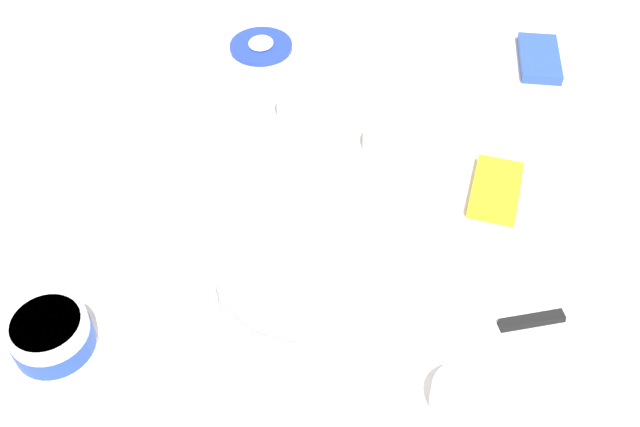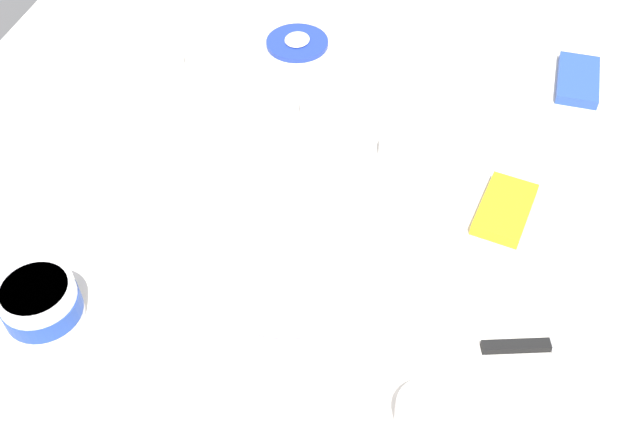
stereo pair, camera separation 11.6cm
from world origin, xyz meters
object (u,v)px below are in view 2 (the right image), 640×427
at_px(frosting_tub, 40,303).
at_px(candy_box_upper, 505,209).
at_px(spreading_knife, 550,345).
at_px(frosted_cake, 291,279).
at_px(candy_box_lower, 578,80).
at_px(frosting_tub_lid, 297,42).
at_px(sprinkle_bowl_rainbow, 320,104).
at_px(sprinkle_bowl_blue, 160,60).
at_px(sprinkle_bowl_yellow, 405,147).
at_px(sprinkle_bowl_orange, 428,414).

relative_size(frosting_tub, candy_box_upper, 0.82).
bearing_deg(candy_box_upper, spreading_knife, 29.47).
relative_size(frosted_cake, candy_box_lower, 1.95).
relative_size(frosting_tub, candy_box_lower, 0.75).
height_order(frosting_tub_lid, sprinkle_bowl_rainbow, sprinkle_bowl_rainbow).
bearing_deg(frosting_tub_lid, frosting_tub, -13.36).
xyz_separation_m(sprinkle_bowl_blue, candy_box_lower, (-0.14, 0.80, -0.01)).
relative_size(sprinkle_bowl_blue, candy_box_lower, 0.65).
bearing_deg(spreading_knife, sprinkle_bowl_blue, -121.62).
bearing_deg(sprinkle_bowl_yellow, candy_box_upper, 61.18).
height_order(spreading_knife, sprinkle_bowl_yellow, sprinkle_bowl_yellow).
xyz_separation_m(sprinkle_bowl_rainbow, candy_box_upper, (0.17, 0.35, -0.01)).
height_order(spreading_knife, sprinkle_bowl_rainbow, sprinkle_bowl_rainbow).
bearing_deg(spreading_knife, sprinkle_bowl_rainbow, -133.79).
bearing_deg(candy_box_upper, sprinkle_bowl_blue, -97.88).
xyz_separation_m(frosting_tub_lid, candy_box_lower, (-0.00, 0.56, 0.00)).
distance_m(frosted_cake, sprinkle_bowl_blue, 0.63).
bearing_deg(candy_box_upper, frosted_cake, -38.46).
distance_m(sprinkle_bowl_rainbow, sprinkle_bowl_yellow, 0.18).
height_order(sprinkle_bowl_rainbow, sprinkle_bowl_blue, sprinkle_bowl_rainbow).
relative_size(sprinkle_bowl_rainbow, sprinkle_bowl_blue, 0.81).
distance_m(frosting_tub_lid, sprinkle_bowl_yellow, 0.38).
height_order(sprinkle_bowl_yellow, candy_box_lower, sprinkle_bowl_yellow).
bearing_deg(candy_box_upper, candy_box_lower, 174.43).
bearing_deg(sprinkle_bowl_blue, candy_box_upper, 71.26).
distance_m(frosted_cake, frosting_tub_lid, 0.64).
height_order(sprinkle_bowl_blue, sprinkle_bowl_yellow, sprinkle_bowl_blue).
height_order(frosting_tub, sprinkle_bowl_rainbow, frosting_tub).
bearing_deg(frosted_cake, candy_box_upper, 130.69).
relative_size(frosting_tub, frosting_tub_lid, 0.87).
xyz_separation_m(sprinkle_bowl_orange, sprinkle_bowl_yellow, (-0.49, -0.11, -0.00)).
bearing_deg(frosting_tub, spreading_knife, 99.89).
xyz_separation_m(frosted_cake, frosting_tub_lid, (-0.62, -0.16, -0.04)).
distance_m(sprinkle_bowl_blue, sprinkle_bowl_yellow, 0.53).
distance_m(frosting_tub, sprinkle_bowl_orange, 0.55).
height_order(frosting_tub_lid, sprinkle_bowl_yellow, sprinkle_bowl_yellow).
xyz_separation_m(sprinkle_bowl_orange, sprinkle_bowl_rainbow, (-0.57, -0.28, 0.00)).
xyz_separation_m(spreading_knife, candy_box_upper, (-0.24, -0.08, 0.00)).
bearing_deg(candy_box_upper, sprinkle_bowl_yellow, -107.96).
distance_m(frosted_cake, sprinkle_bowl_yellow, 0.37).
height_order(frosted_cake, frosting_tub, frosted_cake).
bearing_deg(candy_box_lower, sprinkle_bowl_blue, -78.58).
bearing_deg(frosting_tub_lid, sprinkle_bowl_yellow, 44.32).
bearing_deg(sprinkle_bowl_rainbow, candy_box_lower, 114.04).
bearing_deg(sprinkle_bowl_orange, sprinkle_bowl_rainbow, -153.66).
bearing_deg(frosting_tub_lid, candy_box_lower, 90.47).
relative_size(frosting_tub, spreading_knife, 0.48).
relative_size(sprinkle_bowl_blue, sprinkle_bowl_yellow, 1.04).
bearing_deg(frosting_tub, candy_box_lower, 135.28).
bearing_deg(sprinkle_bowl_yellow, frosted_cake, -17.38).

